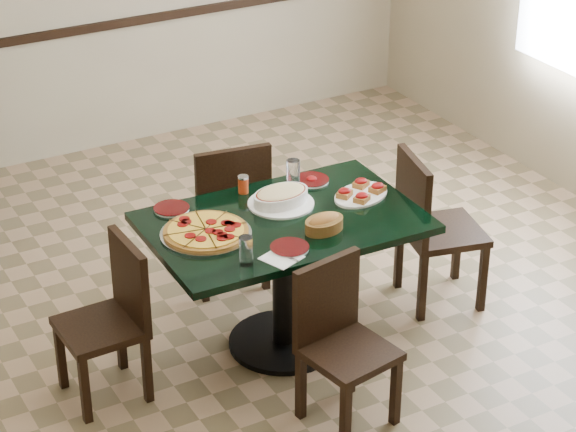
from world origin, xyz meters
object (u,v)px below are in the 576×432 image
lasagna_casserole (281,197)px  bruschetta_platter (361,192)px  pepperoni_pizza (206,232)px  bread_basket (324,223)px  chair_near (339,335)px  chair_left (113,313)px  chair_far (228,207)px  chair_right (429,222)px  main_table (283,251)px

lasagna_casserole → bruschetta_platter: 0.42m
pepperoni_pizza → bread_basket: (0.52, -0.24, 0.02)m
chair_near → chair_left: size_ratio=0.99×
chair_far → bruschetta_platter: chair_far is taller
lasagna_casserole → bread_basket: (0.05, -0.34, -0.01)m
chair_far → chair_right: (0.89, -0.67, -0.01)m
main_table → lasagna_casserole: bearing=67.0°
pepperoni_pizza → lasagna_casserole: (0.47, 0.10, 0.03)m
chair_right → main_table: bearing=103.0°
main_table → lasagna_casserole: (0.06, 0.14, 0.23)m
chair_far → bruschetta_platter: 0.83m
chair_left → pepperoni_pizza: size_ratio=1.82×
bruschetta_platter → chair_far: bearing=104.8°
chair_left → bruschetta_platter: chair_left is taller
main_table → bread_basket: size_ratio=5.98×
chair_left → bread_basket: size_ratio=3.54×
bruschetta_platter → main_table: bearing=162.4°
chair_left → lasagna_casserole: 1.03m
bread_basket → bruschetta_platter: (0.35, 0.22, -0.02)m
main_table → bruschetta_platter: bearing=4.4°
pepperoni_pizza → bread_basket: 0.58m
bruschetta_platter → bread_basket: bearing=-168.4°
chair_far → chair_near: chair_far is taller
chair_far → chair_near: size_ratio=1.12×
chair_right → chair_near: bearing=136.5°
chair_near → chair_left: 1.09m
main_table → chair_near: bearing=-93.3°
chair_near → bread_basket: bread_basket is taller
chair_left → lasagna_casserole: lasagna_casserole is taller
pepperoni_pizza → bruschetta_platter: size_ratio=1.13×
lasagna_casserole → bread_basket: bearing=-87.6°
chair_far → pepperoni_pizza: bearing=63.9°
chair_near → bread_basket: size_ratio=3.51×
main_table → pepperoni_pizza: (-0.41, 0.04, 0.20)m
chair_right → pepperoni_pizza: (-1.31, 0.04, 0.27)m
main_table → chair_far: size_ratio=1.51×
chair_left → bread_basket: 1.10m
main_table → pepperoni_pizza: size_ratio=3.07×
chair_right → chair_left: (-1.80, 0.06, -0.05)m
chair_right → lasagna_casserole: chair_right is taller
chair_right → bruschetta_platter: chair_right is taller
main_table → bread_basket: 0.32m
chair_near → lasagna_casserole: lasagna_casserole is taller
main_table → lasagna_casserole: 0.28m
main_table → pepperoni_pizza: bearing=175.7°
chair_near → bread_basket: 0.58m
main_table → chair_near: chair_near is taller
main_table → pepperoni_pizza: 0.45m
chair_far → bread_basket: chair_far is taller
chair_right → bread_basket: 0.86m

